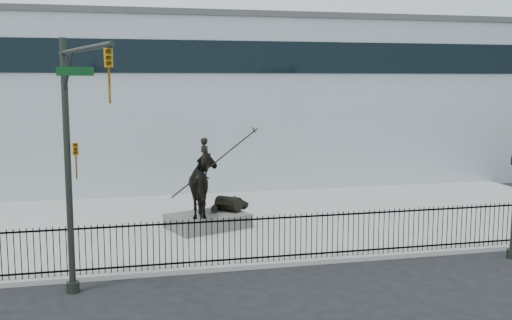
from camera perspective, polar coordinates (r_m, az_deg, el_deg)
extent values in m
plane|color=black|center=(18.53, 5.51, -10.92)|extent=(120.00, 120.00, 0.00)
cube|color=#9A9A97|center=(24.98, 0.33, -5.80)|extent=(30.00, 12.00, 0.15)
cube|color=silver|center=(37.08, -4.40, 5.51)|extent=(44.00, 14.00, 9.00)
cube|color=black|center=(19.57, 4.33, -8.97)|extent=(22.00, 0.05, 0.05)
cube|color=black|center=(19.25, 4.37, -5.40)|extent=(22.00, 0.05, 0.05)
cube|color=black|center=(19.40, 4.35, -7.27)|extent=(22.00, 0.03, 1.50)
cube|color=#57544F|center=(23.51, -4.61, -5.81)|extent=(3.43, 2.89, 0.55)
imported|color=black|center=(23.22, -4.65, -2.37)|extent=(2.65, 2.85, 2.32)
imported|color=black|center=(23.02, -4.88, 0.20)|extent=(0.55, 0.67, 1.57)
cylinder|color=black|center=(23.25, -3.99, -0.31)|extent=(3.51, 1.36, 2.36)
cylinder|color=#262A24|center=(17.81, -17.03, -11.50)|extent=(0.36, 0.36, 0.30)
cylinder|color=#262A24|center=(17.03, -17.47, -0.78)|extent=(0.18, 0.18, 7.00)
cylinder|color=#262A24|center=(14.72, -16.20, 10.10)|extent=(1.47, 4.84, 0.12)
imported|color=#C88916|center=(12.56, -13.81, 7.77)|extent=(0.18, 0.22, 1.10)
imported|color=#C88916|center=(16.99, -16.76, -0.09)|extent=(0.16, 0.20, 1.00)
cube|color=#0C3F19|center=(15.64, -16.85, 8.08)|extent=(0.90, 0.03, 0.22)
cylinder|color=#262A24|center=(21.84, 23.20, -8.22)|extent=(0.36, 0.36, 0.30)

